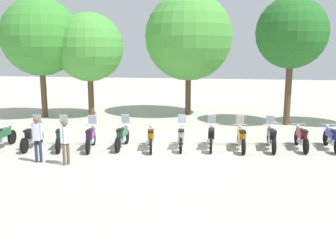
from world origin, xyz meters
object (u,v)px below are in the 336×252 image
at_px(motorcycle_5, 151,138).
at_px(tree_0, 40,37).
at_px(person_0, 37,136).
at_px(motorcycle_7, 211,136).
at_px(person_1, 65,139).
at_px(motorcycle_0, 3,137).
at_px(motorcycle_3, 91,137).
at_px(motorcycle_11, 332,138).
at_px(tree_3, 292,33).
at_px(motorcycle_4, 122,136).
at_px(motorcycle_10, 301,137).
at_px(motorcycle_6, 181,136).
at_px(motorcycle_8, 241,138).
at_px(motorcycle_1, 32,136).
at_px(motorcycle_2, 62,137).
at_px(tree_1, 89,47).
at_px(tree_2, 189,37).
at_px(motorcycle_9, 271,137).

relative_size(motorcycle_5, tree_0, 0.30).
bearing_deg(person_0, tree_0, -160.86).
distance_m(motorcycle_7, person_0, 7.07).
bearing_deg(person_1, motorcycle_0, -172.22).
bearing_deg(motorcycle_3, tree_0, 27.04).
height_order(motorcycle_11, tree_3, tree_3).
bearing_deg(tree_3, motorcycle_4, -139.88).
xyz_separation_m(motorcycle_10, tree_0, (-14.52, 5.60, 4.42)).
distance_m(motorcycle_10, person_1, 9.73).
bearing_deg(person_1, motorcycle_5, 80.93).
bearing_deg(motorcycle_6, motorcycle_7, -87.19).
bearing_deg(motorcycle_7, motorcycle_5, 100.26).
relative_size(motorcycle_0, person_1, 1.30).
bearing_deg(motorcycle_8, person_1, 111.59).
bearing_deg(motorcycle_6, tree_3, -45.26).
relative_size(motorcycle_1, motorcycle_4, 1.00).
bearing_deg(motorcycle_6, motorcycle_11, -87.55).
bearing_deg(motorcycle_5, motorcycle_7, -89.14).
xyz_separation_m(motorcycle_6, motorcycle_11, (6.33, 0.85, -0.01)).
xyz_separation_m(motorcycle_3, motorcycle_4, (1.27, 0.42, 0.00)).
bearing_deg(motorcycle_0, motorcycle_11, -84.33).
bearing_deg(motorcycle_0, motorcycle_1, -84.12).
distance_m(motorcycle_1, motorcycle_2, 1.27).
relative_size(tree_1, tree_2, 0.83).
distance_m(motorcycle_9, tree_0, 15.14).
relative_size(motorcycle_3, tree_3, 0.31).
relative_size(motorcycle_6, motorcycle_8, 1.00).
relative_size(motorcycle_8, person_0, 1.25).
bearing_deg(motorcycle_5, tree_2, -15.28).
height_order(motorcycle_5, motorcycle_7, motorcycle_7).
relative_size(motorcycle_2, person_1, 1.28).
height_order(motorcycle_8, person_0, person_0).
relative_size(motorcycle_9, person_0, 1.25).
height_order(motorcycle_1, motorcycle_3, same).
bearing_deg(motorcycle_6, motorcycle_3, 96.15).
distance_m(motorcycle_6, person_0, 5.88).
distance_m(motorcycle_1, tree_1, 8.85).
distance_m(motorcycle_8, tree_2, 10.08).
bearing_deg(motorcycle_0, motorcycle_7, -83.78).
bearing_deg(tree_0, motorcycle_2, -58.57).
xyz_separation_m(person_0, tree_3, (10.23, 9.14, 4.01)).
relative_size(motorcycle_5, tree_1, 0.34).
height_order(motorcycle_6, tree_2, tree_2).
xyz_separation_m(motorcycle_1, person_0, (1.29, -1.94, 0.52)).
relative_size(motorcycle_2, tree_1, 0.34).
bearing_deg(motorcycle_3, person_1, 166.45).
xyz_separation_m(tree_1, tree_3, (11.82, -0.80, 0.74)).
bearing_deg(motorcycle_3, motorcycle_4, -83.30).
distance_m(motorcycle_5, motorcycle_8, 3.84).
bearing_deg(motorcycle_5, motorcycle_11, -92.39).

